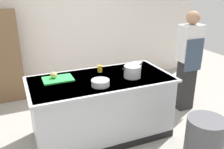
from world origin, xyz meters
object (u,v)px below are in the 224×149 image
Objects in this scene: onion at (54,75)px; sauce_pan at (136,65)px; stock_pot at (132,72)px; person_chef at (188,60)px; trash_bin at (204,140)px; juice_cup at (100,69)px; mixing_bowl at (100,83)px.

onion is 1.24m from sauce_pan.
stock_pot is 1.28m from person_chef.
person_chef is at bearing 14.70° from stock_pot.
person_chef reaches higher than trash_bin.
juice_cup is 1.69m from trash_bin.
trash_bin is (0.34, -1.19, -0.66)m from sauce_pan.
person_chef reaches higher than onion.
stock_pot reaches higher than trash_bin.
onion is 2.11m from trash_bin.
stock_pot is 0.51m from juice_cup.
trash_bin is (1.59, -1.23, -0.67)m from onion.
stock_pot is 0.37m from sauce_pan.
stock_pot is 1.34× the size of sauce_pan.
stock_pot is at bearing 122.45° from trash_bin.
mixing_bowl is 2.33× the size of juice_cup.
mixing_bowl reaches higher than trash_bin.
onion is at bearing 178.22° from sauce_pan.
stock_pot reaches higher than juice_cup.
onion reaches higher than mixing_bowl.
onion is 1.07m from stock_pot.
onion is at bearing -176.43° from juice_cup.
sauce_pan is (1.24, -0.04, -0.02)m from onion.
stock_pot reaches higher than mixing_bowl.
mixing_bowl is (-0.74, -0.40, -0.01)m from sauce_pan.
onion is 0.16× the size of trash_bin.
onion is 2.26m from person_chef.
onion is at bearing 161.90° from stock_pot.
mixing_bowl is 0.40× the size of trash_bin.
juice_cup is at bearing 125.60° from trash_bin.
sauce_pan is at bearing -1.78° from onion.
onion reaches higher than trash_bin.
juice_cup is at bearing 132.18° from stock_pot.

